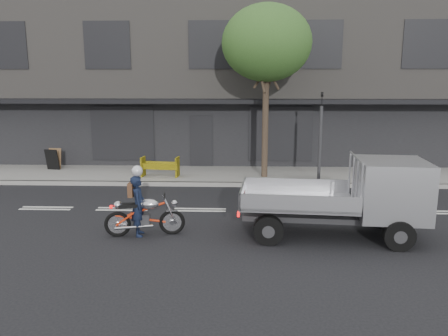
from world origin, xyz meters
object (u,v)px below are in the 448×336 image
(traffic_light_pole, at_px, (320,142))
(sandwich_board, at_px, (52,160))
(motorcycle, at_px, (145,215))
(flatbed_ute, at_px, (374,192))
(construction_barrier, at_px, (159,167))
(street_tree, at_px, (267,44))
(rider, at_px, (139,206))

(traffic_light_pole, relative_size, sandwich_board, 3.91)
(traffic_light_pole, distance_m, motorcycle, 7.87)
(flatbed_ute, xyz_separation_m, construction_barrier, (-6.49, 6.05, -0.63))
(street_tree, relative_size, flatbed_ute, 1.45)
(street_tree, height_order, flatbed_ute, street_tree)
(construction_barrier, bearing_deg, flatbed_ute, -42.99)
(sandwich_board, bearing_deg, traffic_light_pole, -1.76)
(street_tree, height_order, construction_barrier, street_tree)
(construction_barrier, bearing_deg, sandwich_board, 164.40)
(rider, bearing_deg, street_tree, -37.84)
(motorcycle, bearing_deg, rider, 170.96)
(rider, bearing_deg, traffic_light_pole, -53.73)
(traffic_light_pole, bearing_deg, sandwich_board, 170.53)
(traffic_light_pole, bearing_deg, rider, -134.65)
(traffic_light_pole, bearing_deg, flatbed_ute, -86.44)
(rider, distance_m, flatbed_ute, 5.91)
(street_tree, height_order, sandwich_board, street_tree)
(motorcycle, distance_m, rider, 0.28)
(traffic_light_pole, height_order, motorcycle, traffic_light_pole)
(traffic_light_pole, height_order, rider, traffic_light_pole)
(rider, height_order, flatbed_ute, flatbed_ute)
(street_tree, distance_m, motorcycle, 8.71)
(street_tree, bearing_deg, traffic_light_pole, -23.03)
(street_tree, relative_size, sandwich_board, 7.53)
(motorcycle, xyz_separation_m, flatbed_ute, (5.75, 0.05, 0.65))
(sandwich_board, bearing_deg, street_tree, 1.46)
(rider, xyz_separation_m, sandwich_board, (-5.45, 7.45, -0.18))
(traffic_light_pole, relative_size, rider, 2.24)
(motorcycle, relative_size, sandwich_board, 2.27)
(sandwich_board, bearing_deg, construction_barrier, -7.89)
(construction_barrier, bearing_deg, rider, -84.44)
(rider, bearing_deg, motorcycle, -99.04)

